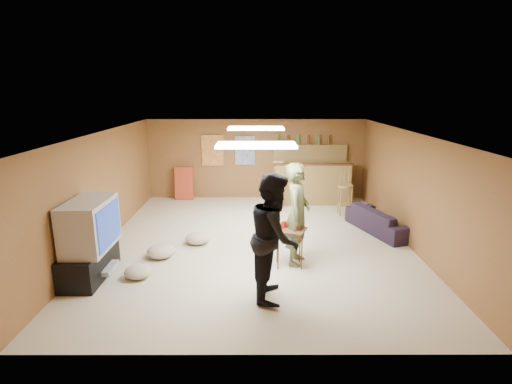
{
  "coord_description": "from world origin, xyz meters",
  "views": [
    {
      "loc": [
        -0.01,
        -7.51,
        2.98
      ],
      "look_at": [
        0.0,
        0.2,
        1.0
      ],
      "focal_mm": 28.0,
      "sensor_mm": 36.0,
      "label": 1
    }
  ],
  "objects_px": {
    "sofa": "(381,220)",
    "tray_table": "(289,247)",
    "tv_body": "(90,225)",
    "person_olive": "(297,214)",
    "person_black": "(274,237)",
    "bar_counter": "(311,183)"
  },
  "relations": [
    {
      "from": "tv_body",
      "to": "bar_counter",
      "type": "distance_m",
      "value": 6.09
    },
    {
      "from": "bar_counter",
      "to": "sofa",
      "type": "distance_m",
      "value": 2.61
    },
    {
      "from": "person_olive",
      "to": "tv_body",
      "type": "bearing_deg",
      "value": 115.11
    },
    {
      "from": "sofa",
      "to": "tray_table",
      "type": "relative_size",
      "value": 2.61
    },
    {
      "from": "tv_body",
      "to": "person_olive",
      "type": "xyz_separation_m",
      "value": [
        3.36,
        0.56,
        -0.0
      ]
    },
    {
      "from": "tv_body",
      "to": "sofa",
      "type": "bearing_deg",
      "value": 21.88
    },
    {
      "from": "bar_counter",
      "to": "sofa",
      "type": "relative_size",
      "value": 1.13
    },
    {
      "from": "person_olive",
      "to": "tray_table",
      "type": "height_order",
      "value": "person_olive"
    },
    {
      "from": "person_olive",
      "to": "sofa",
      "type": "height_order",
      "value": "person_olive"
    },
    {
      "from": "person_olive",
      "to": "sofa",
      "type": "bearing_deg",
      "value": -35.82
    },
    {
      "from": "person_black",
      "to": "sofa",
      "type": "xyz_separation_m",
      "value": [
        2.44,
        2.76,
        -0.67
      ]
    },
    {
      "from": "bar_counter",
      "to": "person_olive",
      "type": "bearing_deg",
      "value": -101.47
    },
    {
      "from": "tray_table",
      "to": "tv_body",
      "type": "bearing_deg",
      "value": -172.58
    },
    {
      "from": "person_olive",
      "to": "person_black",
      "type": "height_order",
      "value": "person_black"
    },
    {
      "from": "tv_body",
      "to": "tray_table",
      "type": "bearing_deg",
      "value": 7.42
    },
    {
      "from": "sofa",
      "to": "tray_table",
      "type": "bearing_deg",
      "value": 109.78
    },
    {
      "from": "tv_body",
      "to": "person_olive",
      "type": "distance_m",
      "value": 3.41
    },
    {
      "from": "tv_body",
      "to": "person_black",
      "type": "height_order",
      "value": "person_black"
    },
    {
      "from": "person_black",
      "to": "tray_table",
      "type": "distance_m",
      "value": 1.23
    },
    {
      "from": "person_olive",
      "to": "tray_table",
      "type": "bearing_deg",
      "value": 151.44
    },
    {
      "from": "sofa",
      "to": "tray_table",
      "type": "xyz_separation_m",
      "value": [
        -2.13,
        -1.73,
        0.08
      ]
    },
    {
      "from": "bar_counter",
      "to": "person_black",
      "type": "distance_m",
      "value": 5.23
    }
  ]
}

